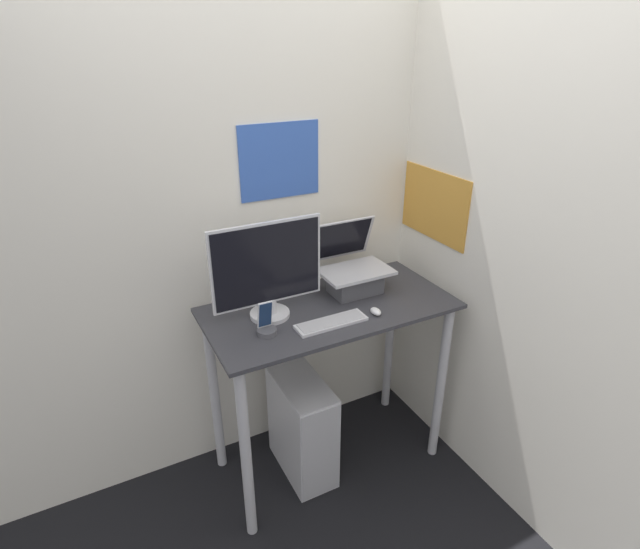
% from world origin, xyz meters
% --- Properties ---
extents(ground_plane, '(12.00, 12.00, 0.00)m').
position_xyz_m(ground_plane, '(0.00, 0.00, 0.00)').
color(ground_plane, black).
extents(wall_back, '(6.00, 0.06, 2.60)m').
position_xyz_m(wall_back, '(-0.00, 0.66, 1.30)').
color(wall_back, silver).
rests_on(wall_back, ground_plane).
extents(wall_side_right, '(0.06, 6.00, 2.60)m').
position_xyz_m(wall_side_right, '(0.68, 0.00, 1.30)').
color(wall_side_right, silver).
rests_on(wall_side_right, ground_plane).
extents(desk, '(1.19, 0.58, 0.97)m').
position_xyz_m(desk, '(0.00, 0.29, 0.76)').
color(desk, '#333338').
rests_on(desk, ground_plane).
extents(laptop, '(0.35, 0.31, 0.34)m').
position_xyz_m(laptop, '(0.18, 0.38, 1.06)').
color(laptop, '#4C4C51').
rests_on(laptop, desk).
extents(monitor, '(0.52, 0.18, 0.45)m').
position_xyz_m(monitor, '(-0.29, 0.34, 1.18)').
color(monitor, silver).
rests_on(monitor, desk).
extents(keyboard, '(0.33, 0.10, 0.02)m').
position_xyz_m(keyboard, '(-0.07, 0.14, 0.97)').
color(keyboard, silver).
rests_on(keyboard, desk).
extents(mouse, '(0.04, 0.07, 0.03)m').
position_xyz_m(mouse, '(0.15, 0.13, 0.98)').
color(mouse, white).
rests_on(mouse, desk).
extents(cell_phone, '(0.09, 0.09, 0.16)m').
position_xyz_m(cell_phone, '(-0.36, 0.20, 1.00)').
color(cell_phone, '#4C4C51').
rests_on(cell_phone, desk).
extents(computer_tower, '(0.22, 0.43, 0.56)m').
position_xyz_m(computer_tower, '(-0.16, 0.30, 0.28)').
color(computer_tower, silver).
rests_on(computer_tower, ground_plane).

